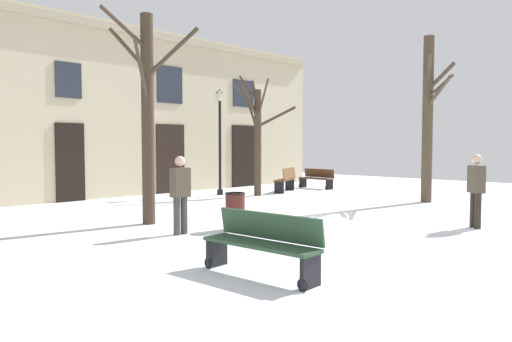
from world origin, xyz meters
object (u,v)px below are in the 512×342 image
at_px(litter_bin, 235,211).
at_px(person_crossing_plaza, 476,188).
at_px(bench_near_lamp, 317,178).
at_px(bench_back_to_back_left, 286,179).
at_px(tree_center, 148,112).
at_px(tree_left_of_center, 428,116).
at_px(person_by_shop_door, 180,191).
at_px(tree_near_facade, 258,134).
at_px(streetlamp, 220,130).
at_px(bench_back_to_back_right, 263,243).

distance_m(litter_bin, person_crossing_plaza, 5.32).
xyz_separation_m(bench_near_lamp, bench_back_to_back_left, (-2.06, -0.06, 0.07)).
bearing_deg(bench_near_lamp, tree_center, -72.47).
distance_m(tree_left_of_center, litter_bin, 8.08).
xyz_separation_m(tree_center, person_by_shop_door, (-0.29, -1.59, -1.71)).
relative_size(tree_center, bench_near_lamp, 3.00).
bearing_deg(person_by_shop_door, litter_bin, -18.65).
relative_size(tree_left_of_center, litter_bin, 6.52).
bearing_deg(bench_back_to_back_left, person_crossing_plaza, 44.88).
relative_size(bench_near_lamp, person_crossing_plaza, 0.98).
distance_m(tree_near_facade, streetlamp, 1.41).
distance_m(tree_center, bench_near_lamp, 10.62).
xyz_separation_m(tree_left_of_center, streetlamp, (-3.08, 6.47, -0.39)).
xyz_separation_m(streetlamp, person_by_shop_door, (-5.76, -5.27, -1.47)).
bearing_deg(tree_center, bench_back_to_back_left, 18.27).
bearing_deg(tree_left_of_center, bench_near_lamp, 74.87).
xyz_separation_m(litter_bin, bench_back_to_back_right, (-2.24, -2.93, 0.06)).
bearing_deg(bench_back_to_back_right, bench_near_lamp, 120.57).
bearing_deg(tree_left_of_center, litter_bin, 174.18).
xyz_separation_m(tree_left_of_center, tree_near_facade, (-2.29, 5.31, -0.53)).
height_order(tree_left_of_center, person_by_shop_door, tree_left_of_center).
bearing_deg(person_by_shop_door, tree_center, 81.10).
bearing_deg(person_by_shop_door, person_crossing_plaza, -37.93).
distance_m(bench_near_lamp, bench_back_to_back_right, 13.73).
relative_size(tree_near_facade, bench_back_to_back_left, 2.73).
height_order(tree_left_of_center, streetlamp, tree_left_of_center).
xyz_separation_m(tree_near_facade, streetlamp, (-0.79, 1.16, 0.14)).
relative_size(streetlamp, bench_back_to_back_left, 2.45).
height_order(tree_near_facade, bench_near_lamp, tree_near_facade).
bearing_deg(tree_near_facade, bench_near_lamp, 2.75).
relative_size(tree_near_facade, litter_bin, 5.33).
height_order(bench_near_lamp, person_by_shop_door, person_by_shop_door).
xyz_separation_m(tree_center, bench_back_to_back_left, (7.97, 2.63, -2.10)).
height_order(bench_near_lamp, bench_back_to_back_right, bench_back_to_back_right).
bearing_deg(litter_bin, tree_left_of_center, -5.82).
distance_m(bench_near_lamp, bench_back_to_back_left, 2.07).
xyz_separation_m(tree_center, bench_back_to_back_right, (-1.38, -4.93, -2.13)).
bearing_deg(litter_bin, bench_back_to_back_right, -127.42).
height_order(streetlamp, bench_near_lamp, streetlamp).
distance_m(streetlamp, person_by_shop_door, 7.94).
xyz_separation_m(bench_back_to_back_right, person_by_shop_door, (1.09, 3.34, 0.42)).
bearing_deg(bench_back_to_back_right, tree_near_facade, 131.08).
bearing_deg(bench_back_to_back_right, litter_bin, 139.38).
xyz_separation_m(tree_center, person_crossing_plaza, (4.69, -5.66, -1.69)).
relative_size(tree_near_facade, bench_back_to_back_right, 2.29).
distance_m(tree_near_facade, person_by_shop_door, 7.84).
xyz_separation_m(litter_bin, bench_near_lamp, (9.18, 4.71, 0.01)).
xyz_separation_m(bench_near_lamp, person_crossing_plaza, (-5.35, -8.36, 0.48)).
bearing_deg(tree_left_of_center, bench_back_to_back_right, -167.83).
distance_m(tree_near_facade, bench_back_to_back_right, 10.81).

